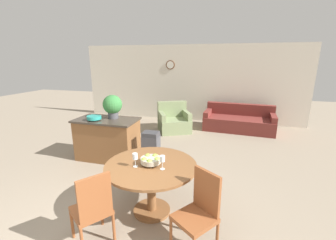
% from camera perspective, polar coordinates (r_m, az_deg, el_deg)
% --- Properties ---
extents(wall_back, '(8.00, 0.09, 2.70)m').
position_cam_1_polar(wall_back, '(8.24, 5.29, 9.24)').
color(wall_back, silver).
rests_on(wall_back, ground_plane).
extents(dining_table, '(1.31, 1.31, 0.77)m').
position_cam_1_polar(dining_table, '(3.32, -4.31, -13.87)').
color(dining_table, brown).
rests_on(dining_table, ground_plane).
extents(dining_chair_near_left, '(0.59, 0.59, 0.97)m').
position_cam_1_polar(dining_chair_near_left, '(2.97, -18.55, -20.19)').
color(dining_chair_near_left, brown).
rests_on(dining_chair_near_left, ground_plane).
extents(dining_chair_near_right, '(0.59, 0.59, 0.97)m').
position_cam_1_polar(dining_chair_near_right, '(2.83, 8.02, -21.44)').
color(dining_chair_near_right, brown).
rests_on(dining_chair_near_right, ground_plane).
extents(fruit_bowl, '(0.29, 0.29, 0.13)m').
position_cam_1_polar(fruit_bowl, '(3.21, -4.40, -10.07)').
color(fruit_bowl, '#B7B29E').
rests_on(fruit_bowl, dining_table).
extents(wine_glass_left, '(0.07, 0.07, 0.20)m').
position_cam_1_polar(wine_glass_left, '(3.14, -8.36, -9.27)').
color(wine_glass_left, silver).
rests_on(wine_glass_left, dining_table).
extents(wine_glass_right, '(0.07, 0.07, 0.20)m').
position_cam_1_polar(wine_glass_right, '(3.04, -1.46, -9.95)').
color(wine_glass_right, silver).
rests_on(wine_glass_right, dining_table).
extents(kitchen_island, '(1.37, 0.76, 0.93)m').
position_cam_1_polar(kitchen_island, '(5.26, -15.06, -4.62)').
color(kitchen_island, brown).
rests_on(kitchen_island, ground_plane).
extents(teal_bowl, '(0.31, 0.31, 0.10)m').
position_cam_1_polar(teal_bowl, '(5.09, -18.26, 0.60)').
color(teal_bowl, teal).
rests_on(teal_bowl, kitchen_island).
extents(potted_plant, '(0.42, 0.42, 0.52)m').
position_cam_1_polar(potted_plant, '(5.10, -13.90, 3.61)').
color(potted_plant, '#4C4C51').
rests_on(potted_plant, kitchen_island).
extents(trash_bin, '(0.34, 0.28, 0.74)m').
position_cam_1_polar(trash_bin, '(4.82, -4.33, -7.27)').
color(trash_bin, '#47474C').
rests_on(trash_bin, ground_plane).
extents(couch, '(2.19, 1.13, 0.79)m').
position_cam_1_polar(couch, '(7.53, 17.50, -0.33)').
color(couch, maroon).
rests_on(couch, ground_plane).
extents(armchair, '(1.22, 1.20, 0.89)m').
position_cam_1_polar(armchair, '(7.09, 1.49, -0.38)').
color(armchair, gray).
rests_on(armchair, ground_plane).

